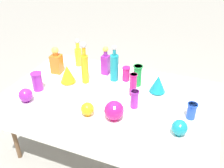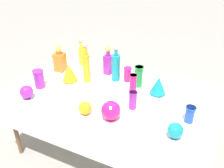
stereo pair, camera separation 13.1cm
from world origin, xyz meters
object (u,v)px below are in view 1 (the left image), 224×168
(fluted_vase_0, at_px, (67,74))
(fluted_vase_1, at_px, (158,84))
(tall_bottle_1, at_px, (114,66))
(slender_vase_0, at_px, (135,99))
(square_decanter_0, at_px, (56,62))
(round_bowl_2, at_px, (87,109))
(slender_vase_1, at_px, (192,110))
(slender_vase_4, at_px, (37,81))
(round_bowl_1, at_px, (114,110))
(round_bowl_3, at_px, (180,128))
(slender_vase_2, at_px, (138,75))
(slender_vase_3, at_px, (126,73))
(round_bowl_0, at_px, (26,95))
(tall_bottle_2, at_px, (85,66))
(square_decanter_1, at_px, (106,62))
(slender_vase_5, at_px, (133,84))
(cardboard_box_behind_left, at_px, (142,90))
(tall_bottle_0, at_px, (78,55))

(fluted_vase_0, xyz_separation_m, fluted_vase_1, (0.89, 0.16, -0.01))
(tall_bottle_1, height_order, slender_vase_0, tall_bottle_1)
(square_decanter_0, xyz_separation_m, round_bowl_2, (0.64, -0.55, -0.06))
(square_decanter_0, relative_size, slender_vase_1, 2.07)
(slender_vase_1, bearing_deg, slender_vase_4, -175.86)
(round_bowl_1, xyz_separation_m, round_bowl_3, (0.53, 0.01, -0.02))
(fluted_vase_1, bearing_deg, slender_vase_2, 166.81)
(slender_vase_3, distance_m, round_bowl_0, 1.00)
(tall_bottle_2, distance_m, square_decanter_1, 0.27)
(tall_bottle_1, bearing_deg, tall_bottle_2, -149.63)
(round_bowl_0, xyz_separation_m, round_bowl_2, (0.61, 0.03, -0.01))
(round_bowl_0, height_order, round_bowl_1, round_bowl_1)
(slender_vase_2, relative_size, slender_vase_3, 1.45)
(slender_vase_5, relative_size, fluted_vase_1, 1.26)
(tall_bottle_1, height_order, slender_vase_1, tall_bottle_1)
(slender_vase_4, relative_size, cardboard_box_behind_left, 0.35)
(slender_vase_2, bearing_deg, slender_vase_0, -77.34)
(square_decanter_1, bearing_deg, round_bowl_1, -62.10)
(tall_bottle_2, height_order, square_decanter_0, tall_bottle_2)
(tall_bottle_1, bearing_deg, slender_vase_1, -22.88)
(tall_bottle_1, distance_m, slender_vase_1, 0.89)
(tall_bottle_0, bearing_deg, slender_vase_2, -12.63)
(round_bowl_0, bearing_deg, slender_vase_0, 16.72)
(fluted_vase_1, relative_size, round_bowl_3, 1.37)
(round_bowl_3, bearing_deg, round_bowl_0, -176.86)
(round_bowl_2, bearing_deg, fluted_vase_1, 50.39)
(square_decanter_1, bearing_deg, tall_bottle_1, -33.76)
(tall_bottle_2, height_order, slender_vase_5, tall_bottle_2)
(tall_bottle_0, bearing_deg, tall_bottle_2, -51.83)
(fluted_vase_0, bearing_deg, square_decanter_0, 146.39)
(slender_vase_2, distance_m, fluted_vase_1, 0.22)
(tall_bottle_0, height_order, slender_vase_4, tall_bottle_0)
(round_bowl_0, bearing_deg, slender_vase_3, 43.87)
(slender_vase_0, relative_size, fluted_vase_1, 0.94)
(slender_vase_0, bearing_deg, fluted_vase_1, 66.61)
(tall_bottle_2, relative_size, fluted_vase_1, 2.46)
(slender_vase_1, bearing_deg, tall_bottle_0, 159.12)
(slender_vase_2, distance_m, round_bowl_1, 0.58)
(square_decanter_0, bearing_deg, square_decanter_1, 17.96)
(tall_bottle_0, height_order, fluted_vase_0, tall_bottle_0)
(cardboard_box_behind_left, bearing_deg, round_bowl_2, -94.85)
(cardboard_box_behind_left, bearing_deg, round_bowl_1, -85.51)
(square_decanter_0, relative_size, slender_vase_5, 1.32)
(square_decanter_1, distance_m, round_bowl_0, 0.88)
(square_decanter_0, distance_m, fluted_vase_0, 0.26)
(round_bowl_0, bearing_deg, fluted_vase_1, 28.96)
(tall_bottle_0, relative_size, round_bowl_1, 1.90)
(fluted_vase_1, xyz_separation_m, round_bowl_0, (-1.07, -0.59, -0.02))
(square_decanter_0, height_order, slender_vase_1, square_decanter_0)
(slender_vase_5, bearing_deg, slender_vase_2, 93.33)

